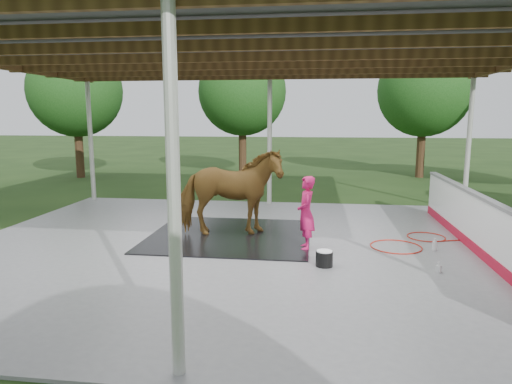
# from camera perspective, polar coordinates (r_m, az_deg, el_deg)

# --- Properties ---
(ground) EXTENTS (100.00, 100.00, 0.00)m
(ground) POSITION_cam_1_polar(r_m,az_deg,el_deg) (9.50, -1.23, -7.17)
(ground) COLOR #1E3814
(concrete_slab) EXTENTS (12.00, 10.00, 0.05)m
(concrete_slab) POSITION_cam_1_polar(r_m,az_deg,el_deg) (9.50, -1.23, -7.02)
(concrete_slab) COLOR slate
(concrete_slab) RESTS_ON ground
(pavilion_structure) EXTENTS (12.60, 10.60, 4.05)m
(pavilion_structure) POSITION_cam_1_polar(r_m,az_deg,el_deg) (9.19, -1.32, 17.26)
(pavilion_structure) COLOR beige
(pavilion_structure) RESTS_ON ground
(dasher_board) EXTENTS (0.16, 8.00, 1.15)m
(dasher_board) POSITION_cam_1_polar(r_m,az_deg,el_deg) (9.79, 26.50, -4.10)
(dasher_board) COLOR #AE0E28
(dasher_board) RESTS_ON concrete_slab
(tree_belt) EXTENTS (28.00, 28.00, 5.80)m
(tree_belt) POSITION_cam_1_polar(r_m,az_deg,el_deg) (10.01, 1.26, 15.59)
(tree_belt) COLOR #382314
(tree_belt) RESTS_ON ground
(rubber_mat) EXTENTS (3.57, 3.34, 0.03)m
(rubber_mat) POSITION_cam_1_polar(r_m,az_deg,el_deg) (10.35, -3.25, -5.42)
(rubber_mat) COLOR black
(rubber_mat) RESTS_ON concrete_slab
(horse) EXTENTS (2.46, 1.47, 1.94)m
(horse) POSITION_cam_1_polar(r_m,az_deg,el_deg) (10.14, -3.30, -0.04)
(horse) COLOR brown
(horse) RESTS_ON rubber_mat
(handler) EXTENTS (0.41, 0.58, 1.49)m
(handler) POSITION_cam_1_polar(r_m,az_deg,el_deg) (9.23, 6.27, -2.62)
(handler) COLOR #D2165D
(handler) RESTS_ON concrete_slab
(wash_bucket) EXTENTS (0.31, 0.31, 0.29)m
(wash_bucket) POSITION_cam_1_polar(r_m,az_deg,el_deg) (8.37, 8.53, -8.19)
(wash_bucket) COLOR black
(wash_bucket) RESTS_ON concrete_slab
(soap_bottle_a) EXTENTS (0.11, 0.11, 0.26)m
(soap_bottle_a) POSITION_cam_1_polar(r_m,az_deg,el_deg) (9.87, 21.43, -6.12)
(soap_bottle_a) COLOR silver
(soap_bottle_a) RESTS_ON concrete_slab
(soap_bottle_b) EXTENTS (0.12, 0.12, 0.19)m
(soap_bottle_b) POSITION_cam_1_polar(r_m,az_deg,el_deg) (8.59, 21.86, -8.70)
(soap_bottle_b) COLOR #338CD8
(soap_bottle_b) RESTS_ON concrete_slab
(hose_coil) EXTENTS (2.77, 1.82, 0.02)m
(hose_coil) POSITION_cam_1_polar(r_m,az_deg,el_deg) (10.29, 18.60, -6.01)
(hose_coil) COLOR #AC1A0C
(hose_coil) RESTS_ON concrete_slab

